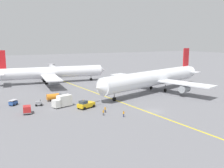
{
  "coord_description": "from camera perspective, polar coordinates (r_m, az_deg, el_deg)",
  "views": [
    {
      "loc": [
        -43.24,
        -55.31,
        19.9
      ],
      "look_at": [
        -0.15,
        24.89,
        4.0
      ],
      "focal_mm": 40.46,
      "sensor_mm": 36.0,
      "label": 1
    }
  ],
  "objects": [
    {
      "name": "ground_plane",
      "position": [
        72.97,
        9.45,
        -6.06
      ],
      "size": [
        600.0,
        600.0,
        0.0
      ],
      "primitive_type": "plane",
      "color": "slate"
    },
    {
      "name": "taxiway_stripe",
      "position": [
        79.36,
        3.44,
        -4.63
      ],
      "size": [
        8.71,
        119.75,
        0.01
      ],
      "primitive_type": "cube",
      "rotation": [
        0.0,
        0.0,
        0.07
      ],
      "color": "yellow",
      "rests_on": "ground"
    },
    {
      "name": "airliner_at_gate_left",
      "position": [
        121.24,
        -13.6,
        2.51
      ],
      "size": [
        52.92,
        44.5,
        15.57
      ],
      "color": "silver",
      "rests_on": "ground"
    },
    {
      "name": "airliner_being_pushed",
      "position": [
        98.81,
        9.35,
        1.3
      ],
      "size": [
        57.12,
        45.5,
        16.34
      ],
      "color": "white",
      "rests_on": "ground"
    },
    {
      "name": "pushback_tug",
      "position": [
        75.07,
        -5.95,
        -4.6
      ],
      "size": [
        8.38,
        4.45,
        2.77
      ],
      "color": "gold",
      "rests_on": "ground"
    },
    {
      "name": "gse_fuel_bowser_stubby",
      "position": [
        85.94,
        -12.88,
        -2.82
      ],
      "size": [
        4.91,
        2.03,
        2.4
      ],
      "color": "orange",
      "rests_on": "ground"
    },
    {
      "name": "gse_container_dolly_flat",
      "position": [
        73.06,
        -18.66,
        -5.48
      ],
      "size": [
        2.66,
        3.5,
        2.15
      ],
      "color": "slate",
      "rests_on": "ground"
    },
    {
      "name": "gse_catering_truck_tall",
      "position": [
        77.44,
        -11.15,
        -3.83
      ],
      "size": [
        6.27,
        3.88,
        3.5
      ],
      "color": "silver",
      "rests_on": "ground"
    },
    {
      "name": "gse_baggage_cart_trailing",
      "position": [
        83.66,
        -21.42,
        -3.94
      ],
      "size": [
        3.03,
        3.06,
        1.71
      ],
      "color": "#2D5199",
      "rests_on": "ground"
    },
    {
      "name": "gse_gpu_cart_small",
      "position": [
        80.76,
        -16.24,
        -4.18
      ],
      "size": [
        2.42,
        2.06,
        1.9
      ],
      "color": "gray",
      "rests_on": "ground"
    },
    {
      "name": "ground_crew_wing_walker_right",
      "position": [
        66.4,
        2.64,
        -6.74
      ],
      "size": [
        0.49,
        0.36,
        1.7
      ],
      "color": "#2D3351",
      "rests_on": "ground"
    },
    {
      "name": "ground_crew_marshaller_foreground",
      "position": [
        70.29,
        -1.56,
        -5.77
      ],
      "size": [
        0.49,
        0.36,
        1.73
      ],
      "color": "black",
      "rests_on": "ground"
    },
    {
      "name": "ground_crew_ramp_agent_by_cones",
      "position": [
        67.77,
        -1.98,
        -6.44
      ],
      "size": [
        0.36,
        0.36,
        1.61
      ],
      "color": "#4C4C51",
      "rests_on": "ground"
    },
    {
      "name": "jet_bridge",
      "position": [
        150.07,
        -13.23,
        3.56
      ],
      "size": [
        5.99,
        20.27,
        5.77
      ],
      "color": "#B7B7BC",
      "rests_on": "ground"
    }
  ]
}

